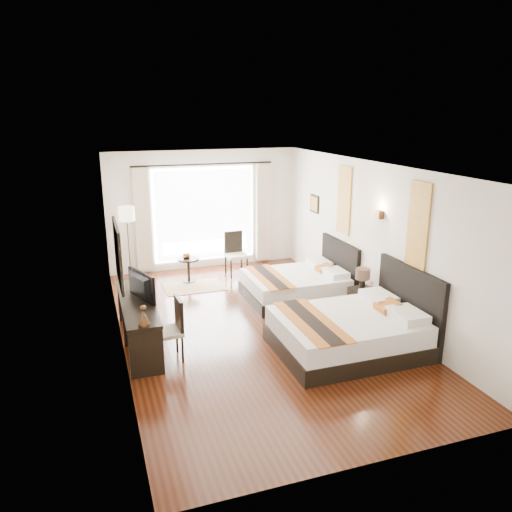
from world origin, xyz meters
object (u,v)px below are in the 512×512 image
object	(u,v)px
nightstand	(365,304)
console_desk	(138,323)
bed_near	(352,330)
vase	(369,292)
side_table	(189,270)
floor_lamp	(127,219)
fruit_bowl	(186,257)
table_lamp	(363,276)
desk_chair	(169,341)
television	(137,287)
window_chair	(236,262)
bed_far	(299,284)

from	to	relation	value
nightstand	console_desk	bearing A→B (deg)	176.57
bed_near	vase	bearing A→B (deg)	47.21
side_table	floor_lamp	bearing A→B (deg)	163.88
console_desk	fruit_bowl	size ratio (longest dim) A/B	11.26
table_lamp	desk_chair	xyz separation A→B (m)	(-3.63, -0.53, -0.49)
side_table	fruit_bowl	world-z (taller)	fruit_bowl
table_lamp	floor_lamp	world-z (taller)	floor_lamp
side_table	nightstand	bearing A→B (deg)	-48.97
console_desk	television	size ratio (longest dim) A/B	2.72
television	side_table	world-z (taller)	television
window_chair	table_lamp	bearing A→B (deg)	22.79
bed_far	side_table	world-z (taller)	bed_far
bed_near	table_lamp	bearing A→B (deg)	54.19
bed_near	console_desk	world-z (taller)	bed_near
bed_near	vase	size ratio (longest dim) A/B	17.39
television	window_chair	size ratio (longest dim) A/B	0.81
bed_near	floor_lamp	distance (m)	5.46
table_lamp	television	xyz separation A→B (m)	(-3.98, 0.14, 0.20)
bed_far	vase	world-z (taller)	bed_far
nightstand	desk_chair	xyz separation A→B (m)	(-3.64, -0.41, 0.02)
fruit_bowl	window_chair	size ratio (longest dim) A/B	0.20
side_table	television	bearing A→B (deg)	-116.18
fruit_bowl	nightstand	bearing A→B (deg)	-48.90
bed_far	fruit_bowl	world-z (taller)	bed_far
nightstand	television	size ratio (longest dim) A/B	0.70
nightstand	fruit_bowl	size ratio (longest dim) A/B	2.89
desk_chair	floor_lamp	distance (m)	3.97
vase	side_table	distance (m)	4.12
bed_far	television	size ratio (longest dim) A/B	2.46
side_table	bed_far	bearing A→B (deg)	-41.56
nightstand	side_table	xyz separation A→B (m)	(-2.64, 3.03, 0.00)
floor_lamp	side_table	world-z (taller)	floor_lamp
window_chair	vase	bearing A→B (deg)	20.97
bed_near	fruit_bowl	size ratio (longest dim) A/B	11.53
television	bed_near	bearing A→B (deg)	-133.51
fruit_bowl	window_chair	distance (m)	1.21
bed_near	window_chair	world-z (taller)	bed_near
vase	window_chair	distance (m)	3.66
table_lamp	desk_chair	bearing A→B (deg)	-171.71
bed_far	nightstand	distance (m)	1.52
desk_chair	window_chair	distance (m)	4.20
bed_far	vase	xyz separation A→B (m)	(0.70, -1.47, 0.27)
floor_lamp	fruit_bowl	size ratio (longest dim) A/B	8.71
desk_chair	side_table	xyz separation A→B (m)	(1.01, 3.44, -0.02)
floor_lamp	fruit_bowl	distance (m)	1.51
bed_near	television	distance (m)	3.47
floor_lamp	bed_far	bearing A→B (deg)	-33.19
vase	console_desk	world-z (taller)	console_desk
television	desk_chair	size ratio (longest dim) A/B	0.84
bed_near	window_chair	xyz separation A→B (m)	(-0.65, 4.23, -0.03)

